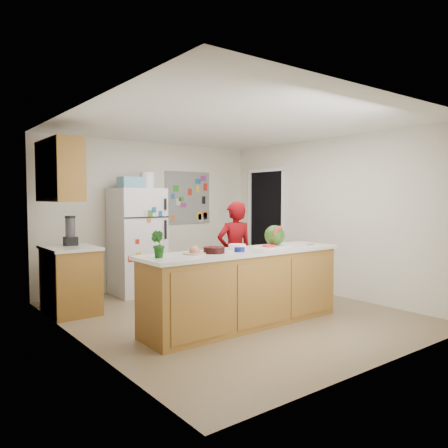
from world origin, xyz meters
TOP-DOWN VIEW (x-y plane):
  - floor at (0.00, 0.00)m, footprint 4.00×4.50m
  - wall_back at (0.00, 2.26)m, footprint 4.00×0.02m
  - wall_left at (-2.01, 0.00)m, footprint 0.02×4.50m
  - wall_right at (2.01, 0.00)m, footprint 0.02×4.50m
  - ceiling at (0.00, 0.00)m, footprint 4.00×4.50m
  - doorway at (1.99, 1.45)m, footprint 0.03×0.85m
  - peninsula_base at (-0.20, -0.50)m, footprint 2.60×0.62m
  - peninsula_top at (-0.20, -0.50)m, footprint 2.68×0.70m
  - side_counter_base at (-1.69, 1.35)m, footprint 0.60×0.80m
  - side_counter_top at (-1.69, 1.35)m, footprint 0.64×0.84m
  - upper_cabinets at (-1.82, 1.30)m, footprint 0.35×1.00m
  - refrigerator at (-0.45, 1.88)m, footprint 0.75×0.70m
  - fridge_top_bin at (-0.55, 1.88)m, footprint 0.35×0.28m
  - photo_collage at (0.75, 2.24)m, footprint 0.95×0.01m
  - person at (0.36, 0.38)m, footprint 0.61×0.46m
  - blender_appliance at (-1.64, 1.47)m, footprint 0.13×0.13m
  - cutting_board at (0.32, -0.45)m, footprint 0.44×0.35m
  - watermelon at (0.38, -0.43)m, footprint 0.26×0.26m
  - watermelon_slice at (0.21, -0.50)m, footprint 0.17×0.17m
  - cherry_bowl at (-0.66, -0.51)m, footprint 0.29×0.29m
  - white_bowl at (-0.20, -0.37)m, footprint 0.21×0.21m
  - cobalt_bowl at (-0.35, -0.59)m, footprint 0.16×0.16m
  - plate at (-0.88, -0.45)m, footprint 0.34×0.34m
  - paper_towel at (0.31, -0.56)m, footprint 0.18×0.17m
  - keys at (0.89, -0.58)m, footprint 0.09×0.05m
  - potted_plant at (-1.35, -0.45)m, footprint 0.17×0.19m

SIDE VIEW (x-z plane):
  - floor at x=0.00m, z-range -0.02..0.00m
  - side_counter_base at x=-1.69m, z-range 0.00..0.86m
  - peninsula_base at x=-0.20m, z-range 0.00..0.88m
  - person at x=0.36m, z-range 0.00..1.50m
  - refrigerator at x=-0.45m, z-range 0.00..1.70m
  - side_counter_top at x=-1.69m, z-range 0.86..0.90m
  - peninsula_top at x=-0.20m, z-range 0.88..0.92m
  - cutting_board at x=0.32m, z-range 0.92..0.93m
  - keys at x=0.89m, z-range 0.92..0.93m
  - plate at x=-0.88m, z-range 0.92..0.94m
  - paper_towel at x=0.31m, z-range 0.92..0.94m
  - watermelon_slice at x=0.21m, z-range 0.93..0.95m
  - cobalt_bowl at x=-0.35m, z-range 0.92..0.97m
  - white_bowl at x=-0.20m, z-range 0.92..0.98m
  - cherry_bowl at x=-0.66m, z-range 0.92..0.99m
  - doorway at x=1.99m, z-range 0.00..2.04m
  - potted_plant at x=-1.35m, z-range 0.92..1.20m
  - watermelon at x=0.38m, z-range 0.93..1.20m
  - blender_appliance at x=-1.64m, z-range 0.90..1.28m
  - wall_back at x=0.00m, z-range 0.00..2.50m
  - wall_left at x=-2.01m, z-range 0.00..2.50m
  - wall_right at x=2.01m, z-range 0.00..2.50m
  - photo_collage at x=0.75m, z-range 1.08..2.02m
  - fridge_top_bin at x=-0.55m, z-range 1.70..1.88m
  - upper_cabinets at x=-1.82m, z-range 1.50..2.30m
  - ceiling at x=0.00m, z-range 2.50..2.52m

